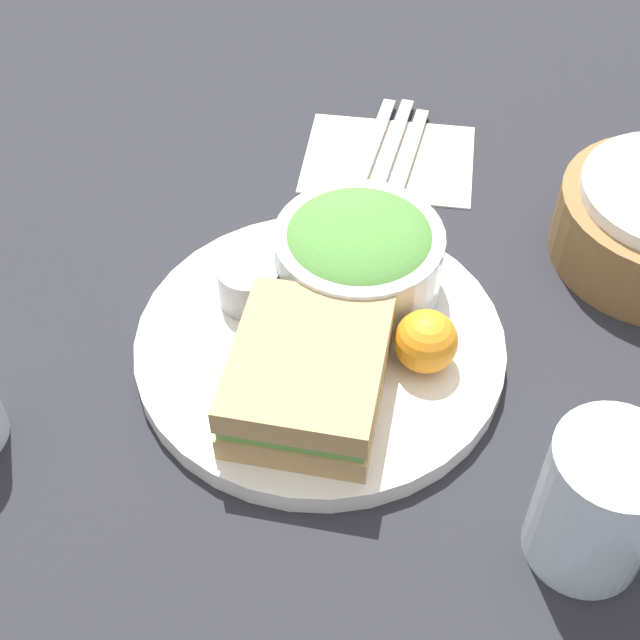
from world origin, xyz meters
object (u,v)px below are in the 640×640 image
(fork, at_px, (371,152))
(knife, at_px, (389,155))
(plate, at_px, (320,345))
(sandwich, at_px, (312,376))
(drink_glass, at_px, (599,503))
(spoon, at_px, (407,158))
(salad_bowl, at_px, (359,253))
(dressing_cup, at_px, (250,284))

(fork, relative_size, knife, 0.95)
(plate, xyz_separation_m, sandwich, (0.06, 0.00, 0.03))
(sandwich, distance_m, knife, 0.31)
(plate, relative_size, fork, 1.65)
(plate, xyz_separation_m, drink_glass, (0.14, 0.19, 0.04))
(plate, relative_size, drink_glass, 2.67)
(sandwich, height_order, fork, sandwich)
(spoon, bearing_deg, knife, 90.00)
(spoon, bearing_deg, salad_bowl, 178.84)
(drink_glass, bearing_deg, spoon, -159.40)
(drink_glass, distance_m, fork, 0.43)
(dressing_cup, xyz_separation_m, spoon, (-0.22, 0.11, -0.03))
(plate, xyz_separation_m, dressing_cup, (-0.03, -0.06, 0.03))
(plate, height_order, fork, plate)
(sandwich, height_order, spoon, sandwich)
(spoon, bearing_deg, sandwich, 178.54)
(sandwich, relative_size, knife, 0.73)
(spoon, bearing_deg, plate, 175.90)
(knife, bearing_deg, drink_glass, -150.35)
(sandwich, xyz_separation_m, knife, (-0.31, 0.03, -0.04))
(fork, bearing_deg, salad_bowl, -170.34)
(plate, height_order, salad_bowl, salad_bowl)
(plate, relative_size, sandwich, 2.14)
(dressing_cup, xyz_separation_m, drink_glass, (0.17, 0.25, 0.02))
(plate, bearing_deg, spoon, 169.02)
(plate, relative_size, spoon, 1.83)
(sandwich, xyz_separation_m, fork, (-0.31, 0.01, -0.04))
(plate, height_order, knife, plate)
(drink_glass, bearing_deg, salad_bowl, -139.14)
(drink_glass, xyz_separation_m, spoon, (-0.39, -0.14, -0.05))
(knife, xyz_separation_m, spoon, (0.00, 0.02, 0.00))
(plate, bearing_deg, salad_bowl, 160.20)
(drink_glass, relative_size, knife, 0.59)
(drink_glass, bearing_deg, fork, -155.13)
(salad_bowl, relative_size, drink_glass, 1.24)
(sandwich, height_order, knife, sandwich)
(dressing_cup, xyz_separation_m, knife, (-0.22, 0.09, -0.03))
(knife, relative_size, spoon, 1.17)
(dressing_cup, bearing_deg, salad_bowl, 108.77)
(drink_glass, relative_size, fork, 0.62)
(dressing_cup, bearing_deg, sandwich, 35.21)
(sandwich, bearing_deg, dressing_cup, -144.79)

